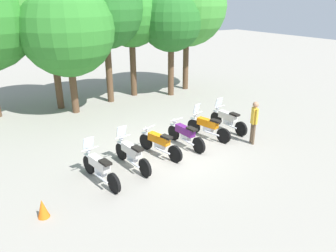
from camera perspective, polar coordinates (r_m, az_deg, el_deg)
ground_plane at (r=12.36m, az=1.20°, el=-4.62°), size 80.00×80.00×0.00m
motorcycle_0 at (r=10.41m, az=-12.20°, el=-7.30°), size 0.66×2.17×1.37m
motorcycle_1 at (r=11.11m, az=-6.58°, el=-4.97°), size 0.62×2.19×1.37m
motorcycle_2 at (r=11.88m, az=-1.58°, el=-3.06°), size 0.79×2.14×0.99m
motorcycle_3 at (r=12.64m, az=3.11°, el=-1.51°), size 0.62×2.19×0.99m
motorcycle_4 at (r=13.49m, az=7.12°, el=-0.05°), size 0.82×2.13×1.37m
motorcycle_5 at (r=14.43m, az=10.65°, el=1.21°), size 0.62×2.19×1.37m
person_0 at (r=13.09m, az=15.22°, el=1.18°), size 0.29×0.41×1.79m
tree_1 at (r=17.45m, az=-20.81°, el=19.69°), size 4.47×4.47×7.51m
tree_2 at (r=16.50m, az=-17.72°, el=16.27°), size 4.57×4.57×6.49m
tree_3 at (r=17.96m, az=-11.31°, el=19.88°), size 4.12×4.12×7.11m
tree_4 at (r=19.09m, az=-6.66°, el=19.12°), size 3.59×3.59×6.48m
tree_5 at (r=19.07m, az=0.56°, el=18.46°), size 3.60×3.60×6.22m
tree_6 at (r=20.54m, az=3.41°, el=20.71°), size 4.83×4.83×7.56m
traffic_cone at (r=9.41m, az=-21.60°, el=-13.62°), size 0.32×0.32×0.55m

